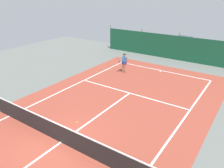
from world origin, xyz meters
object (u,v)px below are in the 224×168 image
at_px(tennis_player, 124,62).
at_px(tennis_ball_near_player, 77,122).
at_px(parked_car, 182,44).
at_px(tennis_net, 60,133).

bearing_deg(tennis_player, tennis_ball_near_player, 94.59).
distance_m(tennis_player, parked_car, 9.61).
bearing_deg(parked_car, tennis_ball_near_player, -84.70).
xyz_separation_m(tennis_net, tennis_player, (-2.46, 9.65, 0.45)).
bearing_deg(tennis_net, tennis_player, 104.28).
height_order(tennis_player, parked_car, parked_car).
distance_m(tennis_net, tennis_player, 9.96).
bearing_deg(tennis_ball_near_player, tennis_player, 103.73).
relative_size(tennis_net, parked_car, 2.33).
xyz_separation_m(tennis_net, parked_car, (-0.64, 19.08, 0.33)).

